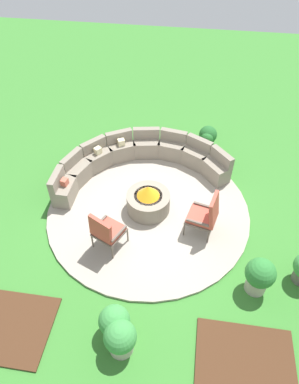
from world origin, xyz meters
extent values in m
plane|color=#387A2D|center=(0.00, 0.00, 0.00)|extent=(24.00, 24.00, 0.00)
cylinder|color=#9E9384|center=(0.00, 0.00, 0.03)|extent=(4.90, 4.90, 0.06)
cube|color=#472B19|center=(-2.21, -3.28, 0.02)|extent=(1.72, 1.38, 0.04)
cube|color=#472B19|center=(2.21, -3.28, 0.02)|extent=(1.72, 1.38, 0.04)
cylinder|color=gray|center=(0.00, 0.00, 0.30)|extent=(1.04, 1.04, 0.48)
cylinder|color=black|center=(0.00, 0.00, 0.51)|extent=(0.68, 0.68, 0.06)
cone|color=orange|center=(0.00, 0.00, 0.68)|extent=(0.54, 0.54, 0.28)
cube|color=gray|center=(1.58, 1.37, 0.31)|extent=(0.82, 0.85, 0.50)
cube|color=gray|center=(1.69, 1.47, 0.71)|extent=(0.60, 0.66, 0.31)
cube|color=gray|center=(1.03, 1.82, 0.31)|extent=(0.86, 0.75, 0.50)
cube|color=gray|center=(1.10, 1.95, 0.71)|extent=(0.72, 0.50, 0.31)
cube|color=gray|center=(0.35, 2.06, 0.31)|extent=(0.80, 0.57, 0.50)
cube|color=gray|center=(0.38, 2.21, 0.71)|extent=(0.75, 0.28, 0.31)
cube|color=gray|center=(-0.36, 2.06, 0.31)|extent=(0.80, 0.57, 0.50)
cube|color=gray|center=(-0.39, 2.20, 0.71)|extent=(0.75, 0.29, 0.31)
cube|color=gray|center=(-1.04, 1.82, 0.31)|extent=(0.86, 0.75, 0.50)
cube|color=gray|center=(-1.11, 1.94, 0.71)|extent=(0.72, 0.50, 0.31)
cube|color=gray|center=(-1.59, 1.36, 0.31)|extent=(0.82, 0.85, 0.50)
cube|color=gray|center=(-1.70, 1.46, 0.71)|extent=(0.60, 0.66, 0.31)
cube|color=gray|center=(-1.95, 0.75, 0.31)|extent=(0.68, 0.85, 0.50)
cube|color=gray|center=(-2.09, 0.80, 0.71)|extent=(0.41, 0.74, 0.31)
cube|color=gray|center=(-2.09, 0.05, 0.31)|extent=(0.47, 0.74, 0.50)
cube|color=gray|center=(-2.24, 0.05, 0.71)|extent=(0.18, 0.74, 0.31)
cube|color=beige|center=(-1.55, 1.33, 0.65)|extent=(0.23, 0.23, 0.18)
cube|color=beige|center=(-1.01, 1.77, 0.65)|extent=(0.23, 0.22, 0.18)
cube|color=#BC5B47|center=(-2.04, 0.04, 0.64)|extent=(0.17, 0.19, 0.17)
cylinder|color=brown|center=(-0.81, -0.79, 0.25)|extent=(0.04, 0.04, 0.38)
cylinder|color=brown|center=(-0.31, -1.02, 0.25)|extent=(0.04, 0.04, 0.38)
cylinder|color=brown|center=(-1.04, -1.29, 0.25)|extent=(0.04, 0.04, 0.38)
cylinder|color=brown|center=(-0.54, -1.52, 0.25)|extent=(0.04, 0.04, 0.38)
cube|color=brown|center=(-0.68, -1.15, 0.47)|extent=(0.78, 0.78, 0.05)
cube|color=#B24738|center=(-0.68, -1.15, 0.54)|extent=(0.72, 0.72, 0.09)
cube|color=#B24738|center=(-0.78, -1.38, 0.82)|extent=(0.57, 0.36, 0.71)
cube|color=brown|center=(-0.92, -1.04, 0.60)|extent=(0.26, 0.48, 0.04)
cube|color=brown|center=(-0.44, -1.26, 0.60)|extent=(0.26, 0.48, 0.04)
cylinder|color=brown|center=(0.92, -0.66, 0.25)|extent=(0.04, 0.04, 0.38)
cylinder|color=brown|center=(1.05, -0.11, 0.25)|extent=(0.04, 0.04, 0.38)
cylinder|color=brown|center=(1.46, -0.80, 0.25)|extent=(0.04, 0.04, 0.38)
cylinder|color=brown|center=(1.60, -0.25, 0.25)|extent=(0.04, 0.04, 0.38)
cube|color=brown|center=(1.26, -0.45, 0.47)|extent=(0.72, 0.73, 0.05)
cube|color=#B24738|center=(1.26, -0.45, 0.54)|extent=(0.67, 0.67, 0.09)
cube|color=#B24738|center=(1.51, -0.52, 0.83)|extent=(0.29, 0.60, 0.71)
cube|color=brown|center=(1.19, -0.72, 0.60)|extent=(0.51, 0.17, 0.04)
cube|color=brown|center=(1.32, -0.19, 0.60)|extent=(0.51, 0.17, 0.04)
cylinder|color=#A89E8E|center=(2.46, -1.77, 0.17)|extent=(0.42, 0.42, 0.34)
sphere|color=#2D7A33|center=(2.46, -1.77, 0.57)|extent=(0.60, 0.60, 0.60)
sphere|color=#DB337A|center=(2.52, -1.77, 0.68)|extent=(0.19, 0.19, 0.19)
cylinder|color=#A89E8E|center=(-0.14, -3.07, 0.12)|extent=(0.41, 0.41, 0.23)
sphere|color=#3D8E42|center=(-0.14, -3.07, 0.46)|extent=(0.57, 0.57, 0.57)
sphere|color=yellow|center=(-0.08, -3.07, 0.56)|extent=(0.19, 0.19, 0.19)
cylinder|color=#A89E8E|center=(1.32, 2.67, 0.14)|extent=(0.39, 0.39, 0.29)
sphere|color=#236028|center=(1.32, 2.67, 0.50)|extent=(0.51, 0.51, 0.51)
cylinder|color=#A89E8E|center=(0.02, -3.34, 0.13)|extent=(0.44, 0.44, 0.25)
sphere|color=#3D8E42|center=(0.02, -3.34, 0.49)|extent=(0.58, 0.58, 0.58)
sphere|color=#DB337A|center=(0.09, -3.34, 0.60)|extent=(0.20, 0.20, 0.20)
cylinder|color=brown|center=(1.30, 2.55, 0.16)|extent=(0.33, 0.33, 0.31)
sphere|color=#2D7A33|center=(1.30, 2.55, 0.49)|extent=(0.39, 0.39, 0.39)
camera|label=1|loc=(0.88, -5.69, 6.46)|focal=32.86mm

